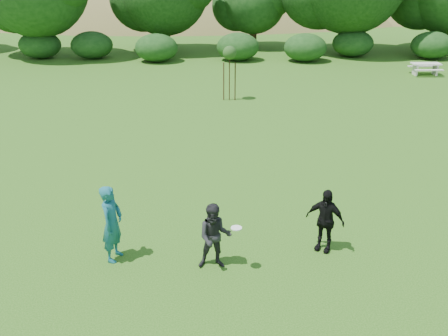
{
  "coord_description": "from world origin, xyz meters",
  "views": [
    {
      "loc": [
        -0.3,
        -11.12,
        7.17
      ],
      "look_at": [
        0.0,
        3.0,
        1.1
      ],
      "focal_mm": 40.0,
      "sensor_mm": 36.0,
      "label": 1
    }
  ],
  "objects_px": {
    "player_grey": "(215,237)",
    "player_black": "(325,220)",
    "picnic_table": "(426,67)",
    "sapling": "(230,54)",
    "player_teal": "(112,223)"
  },
  "relations": [
    {
      "from": "sapling",
      "to": "picnic_table",
      "type": "xyz_separation_m",
      "value": [
        12.77,
        5.73,
        -1.9
      ]
    },
    {
      "from": "player_black",
      "to": "player_teal",
      "type": "bearing_deg",
      "value": -146.68
    },
    {
      "from": "player_black",
      "to": "sapling",
      "type": "xyz_separation_m",
      "value": [
        -2.0,
        14.67,
        1.55
      ]
    },
    {
      "from": "picnic_table",
      "to": "sapling",
      "type": "bearing_deg",
      "value": -155.82
    },
    {
      "from": "player_teal",
      "to": "sapling",
      "type": "distance_m",
      "value": 15.42
    },
    {
      "from": "player_grey",
      "to": "sapling",
      "type": "bearing_deg",
      "value": 86.0
    },
    {
      "from": "player_grey",
      "to": "sapling",
      "type": "relative_size",
      "value": 0.6
    },
    {
      "from": "player_teal",
      "to": "player_black",
      "type": "distance_m",
      "value": 5.4
    },
    {
      "from": "player_teal",
      "to": "sapling",
      "type": "xyz_separation_m",
      "value": [
        3.39,
        14.98,
        1.41
      ]
    },
    {
      "from": "player_grey",
      "to": "player_black",
      "type": "bearing_deg",
      "value": 13.56
    },
    {
      "from": "player_grey",
      "to": "picnic_table",
      "type": "bearing_deg",
      "value": 56.35
    },
    {
      "from": "sapling",
      "to": "player_grey",
      "type": "bearing_deg",
      "value": -93.12
    },
    {
      "from": "player_teal",
      "to": "player_grey",
      "type": "relative_size",
      "value": 1.18
    },
    {
      "from": "player_grey",
      "to": "player_black",
      "type": "relative_size",
      "value": 0.99
    },
    {
      "from": "player_teal",
      "to": "picnic_table",
      "type": "height_order",
      "value": "player_teal"
    }
  ]
}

